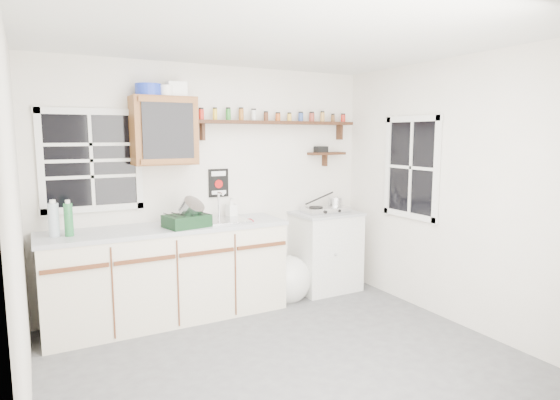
# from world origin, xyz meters

# --- Properties ---
(room) EXTENTS (3.64, 3.24, 2.54)m
(room) POSITION_xyz_m (0.00, 0.00, 1.25)
(room) COLOR #4A4A4C
(room) RESTS_ON ground
(main_cabinet) EXTENTS (2.31, 0.63, 0.92)m
(main_cabinet) POSITION_xyz_m (-0.58, 1.30, 0.46)
(main_cabinet) COLOR beige
(main_cabinet) RESTS_ON floor
(right_cabinet) EXTENTS (0.73, 0.57, 0.91)m
(right_cabinet) POSITION_xyz_m (1.25, 1.32, 0.46)
(right_cabinet) COLOR beige
(right_cabinet) RESTS_ON floor
(sink) EXTENTS (0.52, 0.44, 0.29)m
(sink) POSITION_xyz_m (-0.05, 1.30, 0.93)
(sink) COLOR #B8B8BD
(sink) RESTS_ON main_cabinet
(upper_cabinet) EXTENTS (0.60, 0.32, 0.65)m
(upper_cabinet) POSITION_xyz_m (-0.55, 1.44, 1.82)
(upper_cabinet) COLOR #602E18
(upper_cabinet) RESTS_ON wall_back
(upper_cabinet_clutter) EXTENTS (0.48, 0.24, 0.14)m
(upper_cabinet_clutter) POSITION_xyz_m (-0.58, 1.44, 2.21)
(upper_cabinet_clutter) COLOR #1B33AF
(upper_cabinet_clutter) RESTS_ON upper_cabinet
(spice_shelf) EXTENTS (1.91, 0.18, 0.34)m
(spice_shelf) POSITION_xyz_m (0.71, 1.51, 1.93)
(spice_shelf) COLOR black
(spice_shelf) RESTS_ON wall_back
(secondary_shelf) EXTENTS (0.45, 0.16, 0.24)m
(secondary_shelf) POSITION_xyz_m (1.36, 1.52, 1.58)
(secondary_shelf) COLOR black
(secondary_shelf) RESTS_ON wall_back
(warning_sign) EXTENTS (0.22, 0.02, 0.30)m
(warning_sign) POSITION_xyz_m (0.05, 1.59, 1.28)
(warning_sign) COLOR black
(warning_sign) RESTS_ON wall_back
(window_back) EXTENTS (0.93, 0.03, 0.98)m
(window_back) POSITION_xyz_m (-1.20, 1.59, 1.55)
(window_back) COLOR black
(window_back) RESTS_ON wall_back
(window_right) EXTENTS (0.03, 0.78, 1.08)m
(window_right) POSITION_xyz_m (1.79, 0.55, 1.45)
(window_right) COLOR black
(window_right) RESTS_ON wall_back
(water_bottles) EXTENTS (0.19, 0.13, 0.32)m
(water_bottles) POSITION_xyz_m (-1.51, 1.30, 1.07)
(water_bottles) COLOR #A8B9C5
(water_bottles) RESTS_ON main_cabinet
(dish_rack) EXTENTS (0.44, 0.37, 0.29)m
(dish_rack) POSITION_xyz_m (-0.42, 1.18, 1.01)
(dish_rack) COLOR black
(dish_rack) RESTS_ON main_cabinet
(soap_bottle) EXTENTS (0.11, 0.11, 0.21)m
(soap_bottle) POSITION_xyz_m (0.14, 1.46, 1.03)
(soap_bottle) COLOR silver
(soap_bottle) RESTS_ON main_cabinet
(rag) EXTENTS (0.15, 0.13, 0.02)m
(rag) POSITION_xyz_m (0.18, 1.17, 0.93)
(rag) COLOR maroon
(rag) RESTS_ON main_cabinet
(hotplate) EXTENTS (0.53, 0.31, 0.08)m
(hotplate) POSITION_xyz_m (1.23, 1.31, 0.94)
(hotplate) COLOR #B8B8BD
(hotplate) RESTS_ON right_cabinet
(saucepan) EXTENTS (0.38, 0.26, 0.17)m
(saucepan) POSITION_xyz_m (1.35, 1.31, 1.03)
(saucepan) COLOR #B8B8BD
(saucepan) RESTS_ON hotplate
(trash_bag) EXTENTS (0.46, 0.42, 0.53)m
(trash_bag) POSITION_xyz_m (0.70, 1.22, 0.23)
(trash_bag) COLOR silver
(trash_bag) RESTS_ON floor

